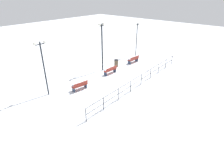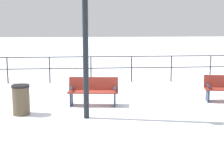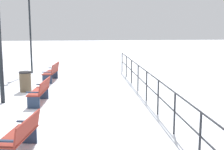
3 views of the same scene
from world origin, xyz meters
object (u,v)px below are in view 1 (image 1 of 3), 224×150
(bench_nearest, at_px, (134,59))
(bench_second, at_px, (111,70))
(lamppost_far, at_px, (43,60))
(lamppost_middle, at_px, (102,40))
(trash_bin, at_px, (116,63))
(bench_third, at_px, (80,86))
(lamppost_near, at_px, (137,32))

(bench_nearest, xyz_separation_m, bench_second, (0.01, 4.40, -0.00))
(bench_second, relative_size, lamppost_far, 0.34)
(lamppost_middle, distance_m, trash_bin, 3.60)
(bench_nearest, bearing_deg, bench_third, 97.94)
(bench_third, distance_m, lamppost_far, 3.90)
(bench_second, distance_m, bench_third, 4.41)
(trash_bin, bearing_deg, lamppost_far, 86.80)
(bench_nearest, relative_size, bench_third, 1.08)
(lamppost_near, bearing_deg, bench_nearest, 117.95)
(bench_second, distance_m, lamppost_far, 7.37)
(bench_second, xyz_separation_m, trash_bin, (0.89, -2.07, -0.03))
(lamppost_far, distance_m, trash_bin, 9.22)
(bench_nearest, bearing_deg, bench_second, 97.05)
(bench_third, bearing_deg, lamppost_middle, -61.17)
(bench_nearest, xyz_separation_m, trash_bin, (0.89, 2.33, -0.03))
(bench_nearest, relative_size, lamppost_near, 0.37)
(bench_third, bearing_deg, trash_bin, -70.29)
(lamppost_far, bearing_deg, lamppost_middle, -90.00)
(bench_second, distance_m, lamppost_near, 7.66)
(bench_third, distance_m, lamppost_near, 11.85)
(bench_nearest, relative_size, bench_second, 1.02)
(lamppost_far, bearing_deg, lamppost_near, -90.00)
(bench_second, height_order, lamppost_middle, lamppost_middle)
(lamppost_far, bearing_deg, bench_third, -123.21)
(bench_third, xyz_separation_m, trash_bin, (1.02, -6.48, -0.00))
(bench_third, xyz_separation_m, lamppost_far, (1.51, 2.30, 2.76))
(bench_second, relative_size, lamppost_middle, 0.31)
(lamppost_far, bearing_deg, trash_bin, -93.20)
(bench_nearest, distance_m, bench_second, 4.40)
(bench_third, height_order, trash_bin, trash_bin)
(bench_nearest, relative_size, lamppost_middle, 0.31)
(bench_nearest, height_order, trash_bin, bench_nearest)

